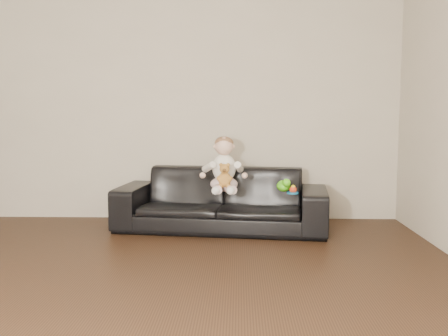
{
  "coord_description": "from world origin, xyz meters",
  "views": [
    {
      "loc": [
        0.85,
        -2.47,
        1.11
      ],
      "look_at": [
        0.71,
        2.15,
        0.6
      ],
      "focal_mm": 40.0,
      "sensor_mm": 36.0,
      "label": 1
    }
  ],
  "objects_px": {
    "baby": "(224,167)",
    "teddy_bear": "(225,176)",
    "sofa": "(222,199)",
    "toy_blue_disc": "(293,193)",
    "toy_green": "(283,186)",
    "toy_rattle": "(293,190)"
  },
  "relations": [
    {
      "from": "baby",
      "to": "teddy_bear",
      "type": "distance_m",
      "value": 0.17
    },
    {
      "from": "sofa",
      "to": "baby",
      "type": "xyz_separation_m",
      "value": [
        0.03,
        -0.11,
        0.32
      ]
    },
    {
      "from": "sofa",
      "to": "toy_blue_disc",
      "type": "relative_size",
      "value": 18.89
    },
    {
      "from": "teddy_bear",
      "to": "toy_blue_disc",
      "type": "relative_size",
      "value": 2.06
    },
    {
      "from": "teddy_bear",
      "to": "toy_green",
      "type": "distance_m",
      "value": 0.58
    },
    {
      "from": "sofa",
      "to": "toy_green",
      "type": "xyz_separation_m",
      "value": [
        0.58,
        -0.1,
        0.15
      ]
    },
    {
      "from": "toy_rattle",
      "to": "teddy_bear",
      "type": "bearing_deg",
      "value": -173.55
    },
    {
      "from": "baby",
      "to": "toy_green",
      "type": "xyz_separation_m",
      "value": [
        0.56,
        0.01,
        -0.17
      ]
    },
    {
      "from": "sofa",
      "to": "teddy_bear",
      "type": "relative_size",
      "value": 9.19
    },
    {
      "from": "teddy_bear",
      "to": "toy_rattle",
      "type": "bearing_deg",
      "value": 6.51
    },
    {
      "from": "toy_green",
      "to": "toy_rattle",
      "type": "bearing_deg",
      "value": -51.3
    },
    {
      "from": "baby",
      "to": "toy_rattle",
      "type": "bearing_deg",
      "value": -19.21
    },
    {
      "from": "toy_green",
      "to": "baby",
      "type": "bearing_deg",
      "value": -178.64
    },
    {
      "from": "teddy_bear",
      "to": "toy_blue_disc",
      "type": "xyz_separation_m",
      "value": [
        0.62,
        0.05,
        -0.16
      ]
    },
    {
      "from": "baby",
      "to": "toy_green",
      "type": "relative_size",
      "value": 3.34
    },
    {
      "from": "teddy_bear",
      "to": "toy_green",
      "type": "bearing_deg",
      "value": 17.27
    },
    {
      "from": "toy_green",
      "to": "toy_blue_disc",
      "type": "bearing_deg",
      "value": -58.47
    },
    {
      "from": "toy_green",
      "to": "toy_blue_disc",
      "type": "height_order",
      "value": "toy_green"
    },
    {
      "from": "teddy_bear",
      "to": "toy_green",
      "type": "xyz_separation_m",
      "value": [
        0.55,
        0.17,
        -0.12
      ]
    },
    {
      "from": "sofa",
      "to": "toy_green",
      "type": "relative_size",
      "value": 12.92
    },
    {
      "from": "baby",
      "to": "toy_green",
      "type": "distance_m",
      "value": 0.58
    },
    {
      "from": "teddy_bear",
      "to": "toy_rattle",
      "type": "height_order",
      "value": "teddy_bear"
    }
  ]
}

